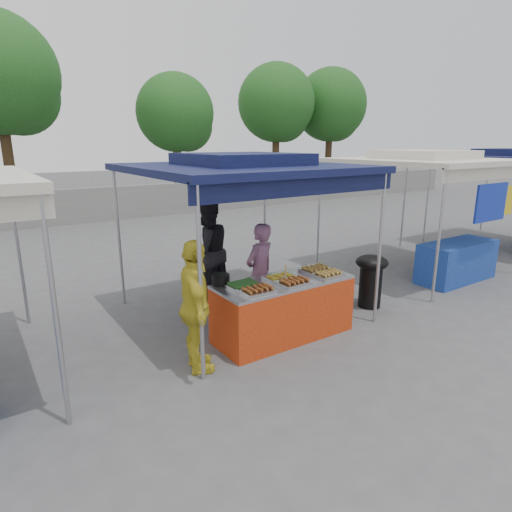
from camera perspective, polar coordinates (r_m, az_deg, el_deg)
ground_plane at (r=6.41m, az=3.06°, el=-10.26°), size 80.00×80.00×0.00m
back_wall at (r=16.15m, az=-21.32°, el=6.32°), size 40.00×0.25×1.20m
main_canopy at (r=6.61m, az=-1.83°, el=11.82°), size 3.20×3.20×2.57m
neighbor_stall_right at (r=9.63m, az=23.05°, el=7.01°), size 3.20×3.20×2.57m
tree_1 at (r=18.12m, az=-30.81°, el=19.60°), size 4.11×4.11×7.06m
tree_2 at (r=19.27m, az=-10.36°, el=17.84°), size 3.32×3.23×5.55m
tree_3 at (r=22.57m, az=2.95°, el=19.28°), size 3.80×3.79×6.52m
tree_4 at (r=24.82m, az=10.05°, el=18.82°), size 3.84×3.84×6.60m
vendor_table at (r=6.17m, az=3.67°, el=-7.01°), size 2.00×0.80×0.85m
food_tray_fl at (r=5.50m, az=0.25°, el=-4.65°), size 0.42×0.30×0.07m
food_tray_fm at (r=5.83m, az=5.09°, el=-3.56°), size 0.42×0.30×0.07m
food_tray_fr at (r=6.24m, az=9.68°, el=-2.47°), size 0.42×0.30×0.07m
food_tray_bl at (r=5.72m, az=-1.74°, el=-3.89°), size 0.42×0.30×0.07m
food_tray_bm at (r=6.04m, az=3.19°, el=-2.85°), size 0.42×0.30×0.07m
food_tray_br at (r=6.45m, az=7.90°, el=-1.82°), size 0.42×0.30×0.07m
cooking_pot at (r=5.84m, az=-4.74°, el=-3.13°), size 0.25×0.25×0.14m
skewer_cup at (r=5.88m, az=3.90°, el=-3.28°), size 0.07×0.07×0.09m
wok_burner at (r=7.48m, az=15.08°, el=-2.62°), size 0.54×0.54×0.91m
crate_left at (r=6.47m, az=-2.30°, el=-8.46°), size 0.53×0.37×0.32m
crate_right at (r=6.95m, az=2.56°, el=-6.93°), size 0.47×0.33×0.28m
crate_stacked at (r=6.85m, az=2.59°, el=-4.80°), size 0.44×0.31×0.26m
vendor_woman at (r=6.63m, az=0.51°, el=-2.21°), size 0.64×0.50×1.55m
helper_man at (r=7.43m, az=-6.50°, el=0.66°), size 0.92×0.74×1.82m
customer_person at (r=5.18m, az=-8.08°, el=-6.79°), size 0.66×1.04×1.65m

